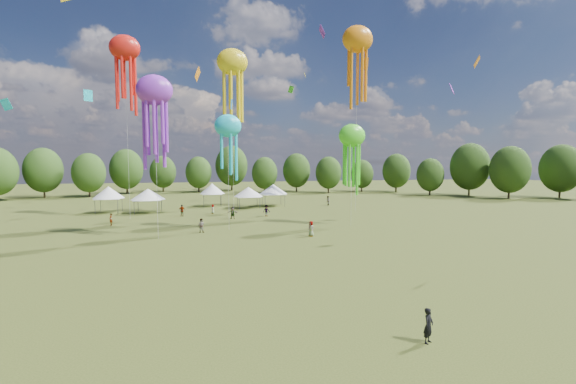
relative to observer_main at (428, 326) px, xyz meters
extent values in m
plane|color=#384416|center=(-6.96, 0.58, -0.83)|extent=(300.00, 300.00, 0.00)
imported|color=black|center=(0.00, 0.00, 0.00)|extent=(0.73, 0.68, 1.67)
imported|color=gray|center=(-10.62, 31.29, 0.03)|extent=(0.99, 0.86, 1.72)
imported|color=gray|center=(-8.85, 48.14, -0.06)|extent=(0.51, 0.77, 1.55)
imported|color=gray|center=(13.62, 55.98, 0.08)|extent=(0.83, 1.00, 1.84)
imported|color=gray|center=(-0.68, 43.31, 0.06)|extent=(1.25, 0.83, 1.80)
imported|color=gray|center=(-13.68, 46.29, 0.08)|extent=(1.15, 0.70, 1.84)
imported|color=gray|center=(-6.05, 41.95, 0.06)|extent=(1.74, 0.94, 1.79)
imported|color=gray|center=(-22.47, 38.99, 0.00)|extent=(0.44, 0.63, 1.66)
imported|color=gray|center=(1.74, 26.23, 0.04)|extent=(0.84, 1.00, 1.75)
cylinder|color=#47474C|center=(-27.63, 51.57, 0.34)|extent=(0.08, 0.08, 2.34)
cylinder|color=#47474C|center=(-27.63, 55.05, 0.34)|extent=(0.08, 0.08, 2.34)
cylinder|color=#47474C|center=(-24.16, 51.57, 0.34)|extent=(0.08, 0.08, 2.34)
cylinder|color=#47474C|center=(-24.16, 55.05, 0.34)|extent=(0.08, 0.08, 2.34)
cube|color=white|center=(-25.90, 53.31, 1.56)|extent=(3.87, 3.87, 0.10)
cone|color=white|center=(-25.90, 53.31, 2.61)|extent=(5.04, 5.04, 2.01)
cylinder|color=#47474C|center=(-21.33, 49.86, 0.24)|extent=(0.08, 0.08, 2.14)
cylinder|color=#47474C|center=(-21.33, 53.71, 0.24)|extent=(0.08, 0.08, 2.14)
cylinder|color=#47474C|center=(-17.48, 49.86, 0.24)|extent=(0.08, 0.08, 2.14)
cylinder|color=#47474C|center=(-17.48, 53.71, 0.24)|extent=(0.08, 0.08, 2.14)
cube|color=white|center=(-19.41, 51.79, 1.36)|extent=(4.26, 4.26, 0.10)
cone|color=white|center=(-19.41, 51.79, 2.33)|extent=(5.53, 5.53, 1.84)
cylinder|color=#47474C|center=(-10.30, 57.72, 0.32)|extent=(0.08, 0.08, 2.31)
cylinder|color=#47474C|center=(-10.30, 60.96, 0.32)|extent=(0.08, 0.08, 2.31)
cylinder|color=#47474C|center=(-7.06, 57.72, 0.32)|extent=(0.08, 0.08, 2.31)
cylinder|color=#47474C|center=(-7.06, 60.96, 0.32)|extent=(0.08, 0.08, 2.31)
cube|color=white|center=(-8.68, 59.34, 1.53)|extent=(3.64, 3.64, 0.10)
cone|color=white|center=(-8.68, 59.34, 2.57)|extent=(4.73, 4.73, 1.98)
cylinder|color=#47474C|center=(-4.03, 52.94, 0.20)|extent=(0.08, 0.08, 2.07)
cylinder|color=#47474C|center=(-4.03, 56.66, 0.20)|extent=(0.08, 0.08, 2.07)
cylinder|color=#47474C|center=(-0.32, 52.94, 0.20)|extent=(0.08, 0.08, 2.07)
cylinder|color=#47474C|center=(-0.32, 56.66, 0.20)|extent=(0.08, 0.08, 2.07)
cube|color=white|center=(-2.18, 54.80, 1.28)|extent=(4.11, 4.11, 0.10)
cone|color=white|center=(-2.18, 54.80, 2.22)|extent=(5.35, 5.35, 1.77)
cylinder|color=#47474C|center=(1.07, 55.49, 0.28)|extent=(0.08, 0.08, 2.22)
cylinder|color=#47474C|center=(1.07, 59.29, 0.28)|extent=(0.08, 0.08, 2.22)
cylinder|color=#47474C|center=(4.86, 55.49, 0.28)|extent=(0.08, 0.08, 2.22)
cylinder|color=#47474C|center=(4.86, 59.29, 0.28)|extent=(0.08, 0.08, 2.22)
cube|color=white|center=(2.97, 57.39, 1.44)|extent=(4.19, 4.19, 0.10)
cone|color=white|center=(2.97, 57.39, 2.44)|extent=(5.45, 5.45, 1.91)
ellipsoid|color=purple|center=(-15.27, 28.55, 15.43)|extent=(3.87, 2.71, 3.29)
cylinder|color=beige|center=(-15.27, 28.55, 7.30)|extent=(0.03, 0.03, 16.26)
ellipsoid|color=yellow|center=(-5.69, 44.19, 22.86)|extent=(4.70, 3.29, 4.00)
cylinder|color=beige|center=(-5.69, 44.19, 11.01)|extent=(0.03, 0.03, 23.69)
ellipsoid|color=#50F227|center=(9.04, 32.33, 11.16)|extent=(3.60, 2.52, 3.06)
cylinder|color=beige|center=(9.04, 32.33, 5.16)|extent=(0.03, 0.03, 12.00)
ellipsoid|color=red|center=(-21.09, 44.90, 24.17)|extent=(4.32, 3.03, 3.67)
cylinder|color=beige|center=(-21.09, 44.90, 11.67)|extent=(0.03, 0.03, 25.01)
ellipsoid|color=#1ACCE5|center=(-7.18, 32.69, 12.15)|extent=(3.33, 2.33, 2.83)
cylinder|color=beige|center=(-7.18, 32.69, 5.66)|extent=(0.03, 0.03, 12.99)
ellipsoid|color=orange|center=(15.58, 46.64, 28.40)|extent=(5.32, 3.73, 4.52)
cylinder|color=beige|center=(15.58, 46.64, 13.78)|extent=(0.03, 0.03, 29.24)
cube|color=orange|center=(-11.01, 58.22, 23.86)|extent=(1.09, 2.25, 2.66)
cube|color=yellow|center=(9.13, 56.90, 24.43)|extent=(0.52, 0.91, 0.99)
cube|color=blue|center=(-6.07, 41.41, 16.09)|extent=(0.40, 1.33, 1.62)
cube|color=orange|center=(27.88, 32.69, 21.84)|extent=(1.50, 1.13, 1.61)
cube|color=#1ACCE5|center=(-31.08, 63.26, 20.09)|extent=(1.32, 1.06, 2.11)
cube|color=purple|center=(11.82, 54.69, 31.99)|extent=(0.95, 2.29, 2.45)
cube|color=orange|center=(21.82, 57.92, 27.44)|extent=(1.00, 1.77, 2.47)
cube|color=#50F227|center=(7.21, 60.61, 22.27)|extent=(1.08, 1.04, 1.67)
cube|color=#1ACCE5|center=(-44.75, 63.42, 18.04)|extent=(2.09, 0.79, 2.29)
cube|color=#FF4BAB|center=(-7.80, 49.40, 14.14)|extent=(0.69, 0.86, 1.26)
cube|color=purple|center=(20.84, 28.26, 17.00)|extent=(0.82, 1.30, 1.51)
cylinder|color=#38281C|center=(-47.64, 86.07, 0.87)|extent=(0.44, 0.44, 3.41)
ellipsoid|color=#284316|center=(-47.64, 86.07, 5.77)|extent=(8.53, 8.53, 10.66)
cylinder|color=#38281C|center=(-37.56, 85.60, 0.70)|extent=(0.44, 0.44, 3.07)
ellipsoid|color=#284316|center=(-37.56, 85.60, 5.10)|extent=(7.66, 7.66, 9.58)
cylinder|color=#38281C|center=(-30.47, 93.91, 0.88)|extent=(0.44, 0.44, 3.43)
ellipsoid|color=#284316|center=(-30.47, 93.91, 5.82)|extent=(8.58, 8.58, 10.73)
cylinder|color=#38281C|center=(-21.72, 99.54, 0.64)|extent=(0.44, 0.44, 2.95)
ellipsoid|color=#284316|center=(-21.72, 99.54, 4.87)|extent=(7.37, 7.37, 9.21)
cylinder|color=#38281C|center=(-11.66, 95.64, 0.61)|extent=(0.44, 0.44, 2.89)
ellipsoid|color=#284316|center=(-11.66, 95.64, 4.77)|extent=(7.23, 7.23, 9.04)
cylinder|color=#38281C|center=(-2.05, 100.07, 1.08)|extent=(0.44, 0.44, 3.84)
ellipsoid|color=#284316|center=(-2.05, 100.07, 6.60)|extent=(9.60, 9.60, 11.99)
cylinder|color=#38281C|center=(6.23, 89.02, 0.59)|extent=(0.44, 0.44, 2.84)
ellipsoid|color=#284316|center=(6.23, 89.02, 4.67)|extent=(7.11, 7.11, 8.89)
cylinder|color=#38281C|center=(15.97, 91.61, 0.75)|extent=(0.44, 0.44, 3.16)
ellipsoid|color=#284316|center=(15.97, 91.61, 5.29)|extent=(7.91, 7.91, 9.88)
cylinder|color=#38281C|center=(23.73, 85.87, 0.61)|extent=(0.44, 0.44, 2.88)
ellipsoid|color=#284316|center=(23.73, 85.87, 4.75)|extent=(7.21, 7.21, 9.01)
cylinder|color=#38281C|center=(34.56, 87.82, 0.48)|extent=(0.44, 0.44, 2.63)
ellipsoid|color=#284316|center=(34.56, 87.82, 4.26)|extent=(6.57, 6.57, 8.22)
cylinder|color=#38281C|center=(43.56, 84.31, 0.73)|extent=(0.44, 0.44, 3.13)
ellipsoid|color=#284316|center=(43.56, 84.31, 5.22)|extent=(7.81, 7.81, 9.77)
cylinder|color=#38281C|center=(46.68, 72.39, 0.52)|extent=(0.44, 0.44, 2.72)
ellipsoid|color=#284316|center=(46.68, 72.39, 4.43)|extent=(6.80, 6.80, 8.50)
cylinder|color=#38281C|center=(56.00, 69.50, 1.07)|extent=(0.44, 0.44, 3.81)
ellipsoid|color=#284316|center=(56.00, 69.50, 6.55)|extent=(9.52, 9.52, 11.90)
cylinder|color=#38281C|center=(59.61, 60.38, 0.92)|extent=(0.44, 0.44, 3.51)
ellipsoid|color=#284316|center=(59.61, 60.38, 5.97)|extent=(8.78, 8.78, 10.97)
cylinder|color=#38281C|center=(72.43, 58.84, 0.98)|extent=(0.44, 0.44, 3.64)
ellipsoid|color=#284316|center=(72.43, 58.84, 6.21)|extent=(9.10, 9.10, 11.37)
camera|label=1|loc=(-10.18, -15.53, 7.65)|focal=23.82mm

